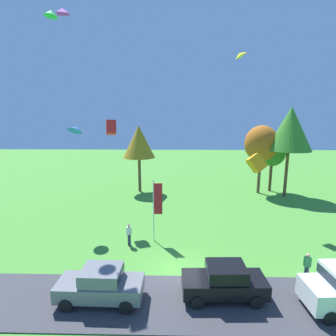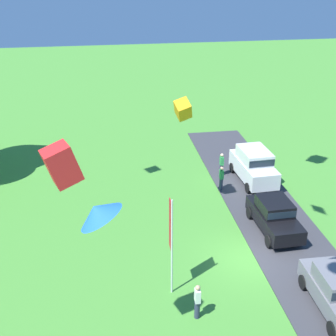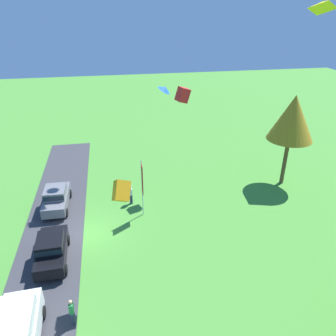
% 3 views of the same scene
% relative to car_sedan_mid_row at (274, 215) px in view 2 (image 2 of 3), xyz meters
% --- Properties ---
extents(ground_plane, '(120.00, 120.00, 0.00)m').
position_rel_car_sedan_mid_row_xyz_m(ground_plane, '(-2.34, 2.06, -1.04)').
color(ground_plane, '#478E33').
extents(pavement_strip, '(36.00, 4.40, 0.06)m').
position_rel_car_sedan_mid_row_xyz_m(pavement_strip, '(-2.34, -0.40, -1.01)').
color(pavement_strip, '#38383D').
rests_on(pavement_strip, ground).
extents(car_sedan_mid_row, '(4.45, 2.06, 1.84)m').
position_rel_car_sedan_mid_row_xyz_m(car_sedan_mid_row, '(0.00, 0.00, 0.00)').
color(car_sedan_mid_row, black).
rests_on(car_sedan_mid_row, ground).
extents(car_suv_far_end, '(4.69, 2.23, 2.28)m').
position_rel_car_sedan_mid_row_xyz_m(car_suv_far_end, '(6.09, -0.81, 0.25)').
color(car_suv_far_end, white).
rests_on(car_suv_far_end, ground).
extents(person_beside_suv, '(0.36, 0.24, 1.71)m').
position_rel_car_sedan_mid_row_xyz_m(person_beside_suv, '(5.15, 1.66, -0.16)').
color(person_beside_suv, '#2D334C').
rests_on(person_beside_suv, ground).
extents(person_watching_sky, '(0.36, 0.24, 1.71)m').
position_rel_car_sedan_mid_row_xyz_m(person_watching_sky, '(7.23, 1.09, -0.16)').
color(person_watching_sky, '#2D334C').
rests_on(person_watching_sky, ground).
extents(person_on_lawn, '(0.36, 0.24, 1.71)m').
position_rel_car_sedan_mid_row_xyz_m(person_on_lawn, '(-6.03, 5.66, -0.16)').
color(person_on_lawn, '#2D334C').
rests_on(person_on_lawn, ground).
extents(flag_banner, '(0.71, 0.08, 4.86)m').
position_rel_car_sedan_mid_row_xyz_m(flag_banner, '(-4.00, 6.46, 2.04)').
color(flag_banner, silver).
rests_on(flag_banner, ground).
extents(kite_delta_near_flag, '(1.51, 1.52, 0.93)m').
position_rel_car_sedan_mid_row_xyz_m(kite_delta_near_flag, '(-10.97, 9.46, 7.44)').
color(kite_delta_near_flag, blue).
extents(kite_box_topmost, '(1.31, 1.10, 1.47)m').
position_rel_car_sedan_mid_row_xyz_m(kite_box_topmost, '(2.76, 4.72, 5.45)').
color(kite_box_topmost, orange).
extents(kite_box_high_right, '(1.09, 1.32, 1.36)m').
position_rel_car_sedan_mid_row_xyz_m(kite_box_high_right, '(-8.19, 10.46, 7.54)').
color(kite_box_high_right, red).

